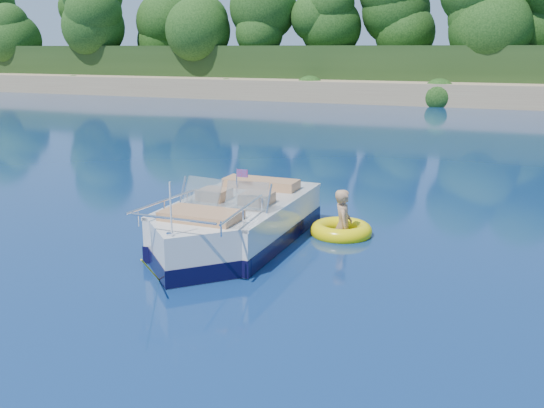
% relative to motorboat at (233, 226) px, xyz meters
% --- Properties ---
extents(ground, '(160.00, 160.00, 0.00)m').
position_rel_motorboat_xyz_m(ground, '(-1.49, -2.74, -0.39)').
color(ground, '#0B254F').
rests_on(ground, ground).
extents(shoreline, '(170.00, 59.00, 6.00)m').
position_rel_motorboat_xyz_m(shoreline, '(-1.49, 61.04, 0.59)').
color(shoreline, '#9C7C5A').
rests_on(shoreline, ground).
extents(treeline, '(150.00, 7.12, 8.19)m').
position_rel_motorboat_xyz_m(treeline, '(-1.45, 38.28, 5.16)').
color(treeline, '#322010').
rests_on(treeline, ground).
extents(motorboat, '(2.14, 5.97, 1.99)m').
position_rel_motorboat_xyz_m(motorboat, '(0.00, 0.00, 0.00)').
color(motorboat, silver).
rests_on(motorboat, ground).
extents(tow_tube, '(1.72, 1.72, 0.35)m').
position_rel_motorboat_xyz_m(tow_tube, '(1.83, 1.47, -0.30)').
color(tow_tube, '#FBE407').
rests_on(tow_tube, ground).
extents(boy, '(0.65, 0.94, 1.70)m').
position_rel_motorboat_xyz_m(boy, '(1.87, 1.43, -0.39)').
color(boy, tan).
rests_on(boy, ground).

